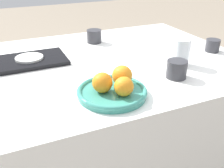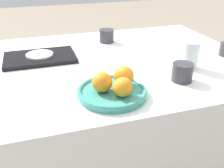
{
  "view_description": "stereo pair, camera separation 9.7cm",
  "coord_description": "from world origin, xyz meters",
  "px_view_note": "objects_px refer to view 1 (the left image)",
  "views": [
    {
      "loc": [
        -0.51,
        -1.14,
        1.25
      ],
      "look_at": [
        -0.16,
        -0.35,
        0.81
      ],
      "focal_mm": 42.0,
      "sensor_mm": 36.0,
      "label": 1
    },
    {
      "loc": [
        -0.42,
        -1.17,
        1.25
      ],
      "look_at": [
        -0.16,
        -0.35,
        0.81
      ],
      "focal_mm": 42.0,
      "sensor_mm": 36.0,
      "label": 2
    }
  ],
  "objects_px": {
    "orange_1": "(124,87)",
    "serving_tray": "(30,61)",
    "orange_0": "(102,83)",
    "orange_2": "(122,75)",
    "cup_2": "(177,69)",
    "cup_1": "(94,36)",
    "fruit_platter": "(112,92)",
    "water_glass": "(181,52)",
    "side_plate": "(29,58)",
    "cup_0": "(213,45)"
  },
  "relations": [
    {
      "from": "fruit_platter",
      "to": "water_glass",
      "type": "height_order",
      "value": "water_glass"
    },
    {
      "from": "orange_1",
      "to": "orange_2",
      "type": "bearing_deg",
      "value": 68.27
    },
    {
      "from": "serving_tray",
      "to": "orange_1",
      "type": "bearing_deg",
      "value": -63.31
    },
    {
      "from": "fruit_platter",
      "to": "water_glass",
      "type": "xyz_separation_m",
      "value": [
        0.42,
        0.15,
        0.05
      ]
    },
    {
      "from": "cup_1",
      "to": "cup_2",
      "type": "height_order",
      "value": "cup_2"
    },
    {
      "from": "fruit_platter",
      "to": "orange_0",
      "type": "bearing_deg",
      "value": 166.5
    },
    {
      "from": "orange_0",
      "to": "cup_0",
      "type": "xyz_separation_m",
      "value": [
        0.73,
        0.22,
        -0.03
      ]
    },
    {
      "from": "orange_2",
      "to": "water_glass",
      "type": "relative_size",
      "value": 0.63
    },
    {
      "from": "water_glass",
      "to": "cup_1",
      "type": "bearing_deg",
      "value": 117.44
    },
    {
      "from": "cup_2",
      "to": "orange_1",
      "type": "bearing_deg",
      "value": -163.95
    },
    {
      "from": "orange_1",
      "to": "side_plate",
      "type": "xyz_separation_m",
      "value": [
        -0.26,
        0.52,
        -0.03
      ]
    },
    {
      "from": "water_glass",
      "to": "cup_2",
      "type": "height_order",
      "value": "water_glass"
    },
    {
      "from": "orange_0",
      "to": "cup_0",
      "type": "distance_m",
      "value": 0.77
    },
    {
      "from": "water_glass",
      "to": "cup_1",
      "type": "xyz_separation_m",
      "value": [
        -0.26,
        0.49,
        -0.03
      ]
    },
    {
      "from": "orange_0",
      "to": "serving_tray",
      "type": "xyz_separation_m",
      "value": [
        -0.2,
        0.46,
        -0.05
      ]
    },
    {
      "from": "cup_0",
      "to": "fruit_platter",
      "type": "bearing_deg",
      "value": -161.63
    },
    {
      "from": "cup_2",
      "to": "side_plate",
      "type": "bearing_deg",
      "value": 142.03
    },
    {
      "from": "orange_0",
      "to": "orange_1",
      "type": "bearing_deg",
      "value": -42.89
    },
    {
      "from": "orange_1",
      "to": "orange_0",
      "type": "bearing_deg",
      "value": 137.11
    },
    {
      "from": "orange_2",
      "to": "cup_2",
      "type": "relative_size",
      "value": 0.91
    },
    {
      "from": "orange_0",
      "to": "serving_tray",
      "type": "distance_m",
      "value": 0.5
    },
    {
      "from": "fruit_platter",
      "to": "cup_2",
      "type": "relative_size",
      "value": 3.04
    },
    {
      "from": "orange_2",
      "to": "fruit_platter",
      "type": "bearing_deg",
      "value": -150.87
    },
    {
      "from": "orange_0",
      "to": "water_glass",
      "type": "relative_size",
      "value": 0.6
    },
    {
      "from": "side_plate",
      "to": "cup_0",
      "type": "bearing_deg",
      "value": -14.2
    },
    {
      "from": "orange_1",
      "to": "serving_tray",
      "type": "xyz_separation_m",
      "value": [
        -0.26,
        0.52,
        -0.05
      ]
    },
    {
      "from": "serving_tray",
      "to": "cup_2",
      "type": "height_order",
      "value": "cup_2"
    },
    {
      "from": "orange_0",
      "to": "side_plate",
      "type": "distance_m",
      "value": 0.5
    },
    {
      "from": "orange_2",
      "to": "cup_0",
      "type": "bearing_deg",
      "value": 17.34
    },
    {
      "from": "orange_1",
      "to": "serving_tray",
      "type": "distance_m",
      "value": 0.58
    },
    {
      "from": "water_glass",
      "to": "orange_1",
      "type": "bearing_deg",
      "value": -153.92
    },
    {
      "from": "cup_0",
      "to": "water_glass",
      "type": "bearing_deg",
      "value": -162.88
    },
    {
      "from": "orange_0",
      "to": "cup_1",
      "type": "bearing_deg",
      "value": 72.2
    },
    {
      "from": "orange_1",
      "to": "serving_tray",
      "type": "height_order",
      "value": "orange_1"
    },
    {
      "from": "cup_1",
      "to": "water_glass",
      "type": "bearing_deg",
      "value": -62.56
    },
    {
      "from": "water_glass",
      "to": "cup_1",
      "type": "height_order",
      "value": "water_glass"
    },
    {
      "from": "serving_tray",
      "to": "cup_1",
      "type": "height_order",
      "value": "cup_1"
    },
    {
      "from": "orange_0",
      "to": "cup_2",
      "type": "relative_size",
      "value": 0.87
    },
    {
      "from": "cup_2",
      "to": "cup_0",
      "type": "bearing_deg",
      "value": 27.18
    },
    {
      "from": "water_glass",
      "to": "cup_1",
      "type": "distance_m",
      "value": 0.56
    },
    {
      "from": "cup_1",
      "to": "cup_0",
      "type": "bearing_deg",
      "value": -37.46
    },
    {
      "from": "orange_2",
      "to": "serving_tray",
      "type": "xyz_separation_m",
      "value": [
        -0.29,
        0.44,
        -0.05
      ]
    },
    {
      "from": "serving_tray",
      "to": "water_glass",
      "type": "bearing_deg",
      "value": -26.03
    },
    {
      "from": "water_glass",
      "to": "side_plate",
      "type": "xyz_separation_m",
      "value": [
        -0.66,
        0.32,
        -0.04
      ]
    },
    {
      "from": "serving_tray",
      "to": "cup_2",
      "type": "distance_m",
      "value": 0.7
    },
    {
      "from": "orange_1",
      "to": "water_glass",
      "type": "height_order",
      "value": "water_glass"
    },
    {
      "from": "orange_1",
      "to": "cup_1",
      "type": "bearing_deg",
      "value": 78.29
    },
    {
      "from": "orange_0",
      "to": "cup_1",
      "type": "distance_m",
      "value": 0.66
    },
    {
      "from": "fruit_platter",
      "to": "orange_0",
      "type": "height_order",
      "value": "orange_0"
    },
    {
      "from": "side_plate",
      "to": "cup_2",
      "type": "xyz_separation_m",
      "value": [
        0.55,
        -0.43,
        0.01
      ]
    }
  ]
}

